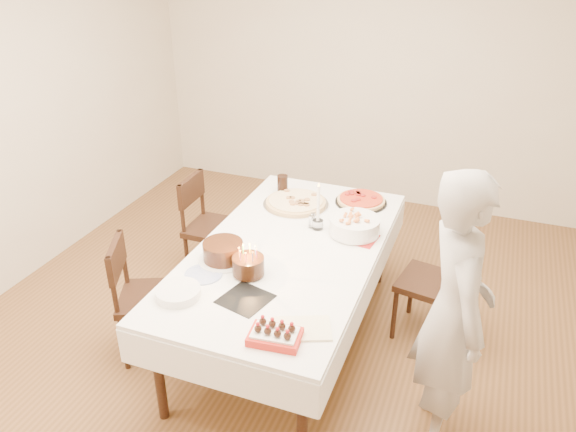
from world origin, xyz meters
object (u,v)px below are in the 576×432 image
(chair_left_savory, at_px, (214,228))
(birthday_cake, at_px, (248,261))
(chair_right_savory, at_px, (430,283))
(dining_table, at_px, (288,295))
(layer_cake, at_px, (223,251))
(pasta_bowl, at_px, (354,226))
(pizza_white, at_px, (296,202))
(cola_glass, at_px, (282,185))
(strawberry_box, at_px, (275,335))
(chair_left_dessert, at_px, (151,298))
(taper_candle, at_px, (318,206))
(pizza_pepperoni, at_px, (361,200))
(person, at_px, (454,313))

(chair_left_savory, bearing_deg, birthday_cake, 127.57)
(chair_right_savory, bearing_deg, dining_table, -145.32)
(dining_table, height_order, layer_cake, layer_cake)
(dining_table, relative_size, chair_left_savory, 2.45)
(chair_right_savory, relative_size, layer_cake, 2.66)
(chair_left_savory, relative_size, pasta_bowl, 2.54)
(pasta_bowl, bearing_deg, dining_table, -135.90)
(pizza_white, bearing_deg, dining_table, -74.37)
(pizza_white, bearing_deg, birthday_cake, -86.47)
(pasta_bowl, height_order, cola_glass, cola_glass)
(strawberry_box, bearing_deg, pizza_white, 106.32)
(chair_left_dessert, xyz_separation_m, taper_candle, (0.90, 0.76, 0.49))
(pizza_pepperoni, distance_m, layer_cake, 1.27)
(pizza_white, bearing_deg, chair_left_savory, -175.94)
(chair_right_savory, bearing_deg, person, -66.31)
(chair_left_savory, height_order, pasta_bowl, chair_left_savory)
(pizza_white, height_order, cola_glass, cola_glass)
(pasta_bowl, relative_size, taper_candle, 0.98)
(chair_left_dessert, distance_m, pizza_pepperoni, 1.70)
(chair_right_savory, relative_size, pasta_bowl, 2.50)
(pizza_pepperoni, bearing_deg, taper_candle, -109.76)
(chair_left_savory, relative_size, taper_candle, 2.48)
(taper_candle, bearing_deg, person, -36.54)
(pizza_pepperoni, height_order, strawberry_box, strawberry_box)
(chair_left_savory, relative_size, pizza_white, 1.76)
(chair_left_savory, distance_m, layer_cake, 1.07)
(chair_right_savory, bearing_deg, birthday_cake, -131.89)
(cola_glass, bearing_deg, taper_candle, -45.49)
(pasta_bowl, bearing_deg, birthday_cake, -122.82)
(pizza_white, relative_size, strawberry_box, 1.87)
(layer_cake, bearing_deg, chair_left_savory, 122.07)
(chair_left_savory, bearing_deg, pasta_bowl, 168.70)
(birthday_cake, height_order, strawberry_box, birthday_cake)
(chair_left_savory, height_order, taper_candle, taper_candle)
(pizza_pepperoni, bearing_deg, chair_left_savory, -167.19)
(pizza_white, xyz_separation_m, pizza_pepperoni, (0.45, 0.21, 0.00))
(strawberry_box, bearing_deg, pizza_pepperoni, 89.55)
(dining_table, relative_size, taper_candle, 6.08)
(birthday_cake, bearing_deg, cola_glass, 101.29)
(dining_table, xyz_separation_m, pizza_pepperoni, (0.28, 0.83, 0.40))
(dining_table, distance_m, birthday_cake, 0.62)
(dining_table, distance_m, pizza_white, 0.75)
(chair_right_savory, height_order, chair_left_dessert, chair_left_dessert)
(person, xyz_separation_m, layer_cake, (-1.43, 0.14, -0.01))
(pizza_white, relative_size, pasta_bowl, 1.44)
(person, height_order, birthday_cake, person)
(chair_left_savory, relative_size, strawberry_box, 3.29)
(chair_right_savory, relative_size, pizza_white, 1.73)
(pizza_white, height_order, birthday_cake, birthday_cake)
(pizza_white, relative_size, birthday_cake, 2.57)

